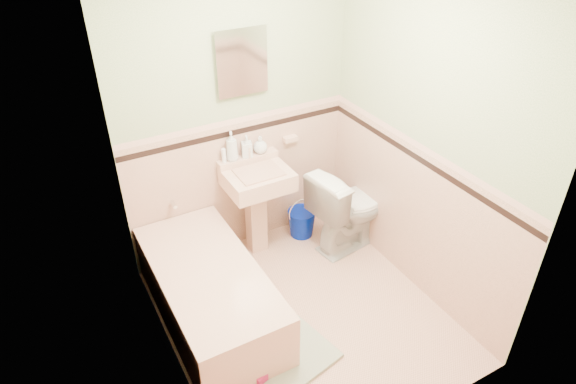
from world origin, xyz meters
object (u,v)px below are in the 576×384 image
medicine_cabinet (241,62)px  toilet (352,207)px  bathtub (210,295)px  shoe (264,374)px  sink (259,213)px  soap_bottle_mid (247,146)px  soap_bottle_left (232,146)px  soap_bottle_right (260,145)px  bucket (302,223)px

medicine_cabinet → toilet: 1.60m
bathtub → medicine_cabinet: 1.78m
shoe → medicine_cabinet: bearing=50.6°
sink → soap_bottle_mid: size_ratio=4.44×
soap_bottle_left → soap_bottle_mid: soap_bottle_left is taller
soap_bottle_left → soap_bottle_right: bearing=0.0°
bathtub → medicine_cabinet: (0.68, 0.74, 1.47)m
medicine_cabinet → soap_bottle_left: size_ratio=1.81×
sink → medicine_cabinet: (0.00, 0.21, 1.28)m
bucket → shoe: bearing=-129.2°
soap_bottle_mid → bathtub: bearing=-133.6°
sink → soap_bottle_left: (-0.14, 0.18, 0.61)m
sink → shoe: size_ratio=5.57×
medicine_cabinet → soap_bottle_left: (-0.14, -0.03, -0.67)m
soap_bottle_left → soap_bottle_right: 0.26m
bathtub → soap_bottle_right: bearing=41.5°
bathtub → soap_bottle_mid: bearing=46.4°
soap_bottle_mid → bucket: 0.99m
soap_bottle_left → medicine_cabinet: bearing=12.3°
soap_bottle_right → shoe: (-0.71, -1.43, -0.91)m
soap_bottle_right → soap_bottle_mid: bearing=180.0°
soap_bottle_mid → toilet: size_ratio=0.24×
soap_bottle_left → soap_bottle_mid: bearing=0.0°
bathtub → soap_bottle_left: soap_bottle_left is taller
sink → soap_bottle_left: bearing=127.5°
bucket → toilet: bearing=-45.1°
toilet → medicine_cabinet: bearing=48.7°
medicine_cabinet → soap_bottle_right: (0.12, -0.03, -0.73)m
bucket → shoe: (-1.05, -1.28, -0.07)m
sink → bathtub: bearing=-142.1°
medicine_cabinet → soap_bottle_left: medicine_cabinet is taller
sink → toilet: sink is taller
soap_bottle_left → soap_bottle_right: (0.26, 0.00, -0.05)m
soap_bottle_mid → shoe: size_ratio=1.25×
soap_bottle_left → toilet: 1.21m
medicine_cabinet → shoe: medicine_cabinet is taller
bathtub → toilet: 1.49m
sink → soap_bottle_left: size_ratio=3.28×
soap_bottle_mid → soap_bottle_left: bearing=180.0°
bathtub → soap_bottle_mid: (0.68, 0.71, 0.77)m
soap_bottle_left → bucket: soap_bottle_left is taller
medicine_cabinet → bucket: medicine_cabinet is taller
soap_bottle_mid → soap_bottle_right: size_ratio=1.24×
bathtub → soap_bottle_right: size_ratio=9.82×
sink → soap_bottle_mid: soap_bottle_mid is taller
soap_bottle_mid → soap_bottle_right: 0.13m
bucket → soap_bottle_mid: bearing=162.5°
toilet → shoe: (-1.37, -0.96, -0.34)m
sink → toilet: size_ratio=1.05×
soap_bottle_left → bucket: (0.59, -0.14, -0.90)m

